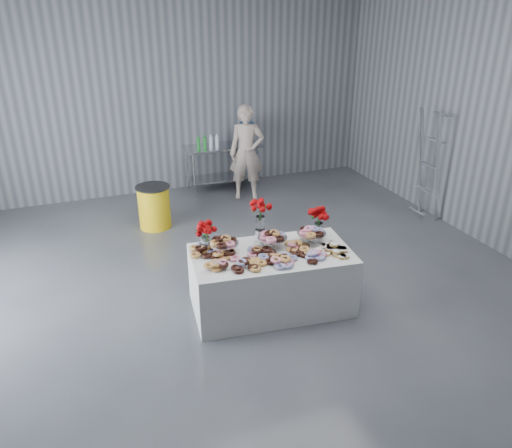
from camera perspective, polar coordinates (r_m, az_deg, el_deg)
The scene contains 17 objects.
ground at distance 6.32m, azimuth -0.45°, elevation -9.33°, with size 9.00×9.00×0.00m, color #3D3F46.
room_walls at distance 5.30m, azimuth -3.69°, elevation 14.91°, with size 8.04×9.04×4.02m.
display_table at distance 6.12m, azimuth 1.76°, elevation -6.42°, with size 1.90×1.00×0.75m, color white.
prep_table at distance 9.86m, azimuth -3.80°, elevation 7.38°, with size 1.50×0.60×0.90m.
donut_mounds at distance 5.87m, azimuth 2.00°, elevation -3.13°, with size 1.80×0.80×0.09m, color #BD7745, non-canonical shape.
cake_stand_left at distance 5.89m, azimuth -3.73°, elevation -2.06°, with size 0.36×0.36×0.17m.
cake_stand_mid at distance 6.01m, azimuth 1.89°, elevation -1.43°, with size 0.36×0.36×0.17m.
cake_stand_right at distance 6.16m, azimuth 6.37°, elevation -0.91°, with size 0.36×0.36×0.17m.
danish_pile at distance 6.02m, azimuth 9.10°, elevation -2.63°, with size 0.48×0.48×0.11m, color silver, non-canonical shape.
bouquet_left at distance 5.88m, azimuth -5.87°, elevation -0.48°, with size 0.26×0.26×0.42m.
bouquet_right at distance 6.27m, azimuth 7.25°, elevation 1.10°, with size 0.26×0.26×0.42m.
bouquet_center at distance 6.06m, azimuth 0.49°, elevation 1.31°, with size 0.26×0.26×0.57m.
water_jug at distance 9.87m, azimuth -1.07°, elevation 10.64°, with size 0.28×0.28×0.55m.
drink_bottles at distance 9.57m, azimuth -5.54°, elevation 9.38°, with size 0.54×0.08×0.27m, color #268C33, non-canonical shape.
person at distance 9.36m, azimuth -1.08°, elevation 8.15°, with size 0.64×0.42×1.76m, color #CC8C93.
trash_barrel at distance 8.41m, azimuth -11.56°, elevation 1.95°, with size 0.56×0.56×0.72m.
stepladder at distance 8.91m, azimuth 19.17°, elevation 6.39°, with size 0.24×0.48×1.90m, color silver, non-canonical shape.
Camera 1 is at (-1.83, -4.92, 3.52)m, focal length 35.00 mm.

